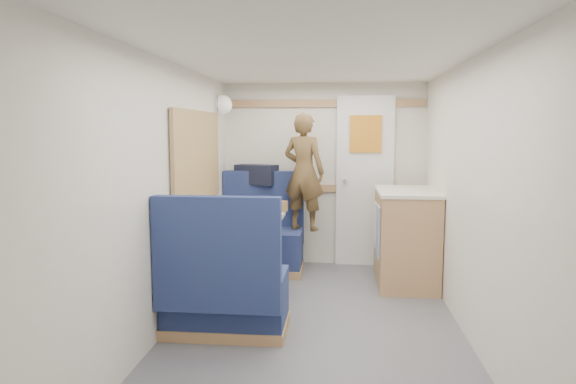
# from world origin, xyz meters

# --- Properties ---
(floor) EXTENTS (4.50, 4.50, 0.00)m
(floor) POSITION_xyz_m (0.00, 0.00, 0.00)
(floor) COLOR #515156
(floor) RESTS_ON ground
(ceiling) EXTENTS (4.50, 4.50, 0.00)m
(ceiling) POSITION_xyz_m (0.00, 0.00, 2.00)
(ceiling) COLOR silver
(ceiling) RESTS_ON wall_back
(wall_back) EXTENTS (2.20, 0.02, 2.00)m
(wall_back) POSITION_xyz_m (0.00, 2.25, 1.00)
(wall_back) COLOR silver
(wall_back) RESTS_ON floor
(wall_left) EXTENTS (0.02, 4.50, 2.00)m
(wall_left) POSITION_xyz_m (-1.10, 0.00, 1.00)
(wall_left) COLOR silver
(wall_left) RESTS_ON floor
(wall_right) EXTENTS (0.02, 4.50, 2.00)m
(wall_right) POSITION_xyz_m (1.10, 0.00, 1.00)
(wall_right) COLOR silver
(wall_right) RESTS_ON floor
(oak_trim_low) EXTENTS (2.15, 0.02, 0.08)m
(oak_trim_low) POSITION_xyz_m (0.00, 2.23, 0.85)
(oak_trim_low) COLOR olive
(oak_trim_low) RESTS_ON wall_back
(oak_trim_high) EXTENTS (2.15, 0.02, 0.08)m
(oak_trim_high) POSITION_xyz_m (0.00, 2.23, 1.78)
(oak_trim_high) COLOR olive
(oak_trim_high) RESTS_ON wall_back
(side_window) EXTENTS (0.04, 1.30, 0.72)m
(side_window) POSITION_xyz_m (-1.08, 1.00, 1.25)
(side_window) COLOR gray
(side_window) RESTS_ON wall_left
(rear_door) EXTENTS (0.62, 0.12, 1.86)m
(rear_door) POSITION_xyz_m (0.45, 2.22, 0.97)
(rear_door) COLOR white
(rear_door) RESTS_ON wall_back
(dinette_table) EXTENTS (0.62, 0.92, 0.72)m
(dinette_table) POSITION_xyz_m (-0.65, 1.00, 0.57)
(dinette_table) COLOR white
(dinette_table) RESTS_ON floor
(bench_far) EXTENTS (0.90, 0.59, 1.05)m
(bench_far) POSITION_xyz_m (-0.65, 1.86, 0.30)
(bench_far) COLOR #171F4A
(bench_far) RESTS_ON floor
(bench_near) EXTENTS (0.90, 0.59, 1.05)m
(bench_near) POSITION_xyz_m (-0.65, 0.14, 0.30)
(bench_near) COLOR #171F4A
(bench_near) RESTS_ON floor
(ledge) EXTENTS (0.90, 0.14, 0.04)m
(ledge) POSITION_xyz_m (-0.65, 2.12, 0.88)
(ledge) COLOR olive
(ledge) RESTS_ON bench_far
(dome_light) EXTENTS (0.20, 0.20, 0.20)m
(dome_light) POSITION_xyz_m (-1.04, 1.85, 1.75)
(dome_light) COLOR white
(dome_light) RESTS_ON wall_left
(galley_counter) EXTENTS (0.57, 0.92, 0.92)m
(galley_counter) POSITION_xyz_m (0.82, 1.55, 0.47)
(galley_counter) COLOR olive
(galley_counter) RESTS_ON floor
(person) EXTENTS (0.52, 0.43, 1.22)m
(person) POSITION_xyz_m (-0.19, 1.88, 1.06)
(person) COLOR brown
(person) RESTS_ON bench_far
(duffel_bag) EXTENTS (0.49, 0.34, 0.21)m
(duffel_bag) POSITION_xyz_m (-0.73, 2.12, 1.01)
(duffel_bag) COLOR black
(duffel_bag) RESTS_ON ledge
(tray) EXTENTS (0.39, 0.45, 0.02)m
(tray) POSITION_xyz_m (-0.60, 0.78, 0.73)
(tray) COLOR silver
(tray) RESTS_ON dinette_table
(orange_fruit) EXTENTS (0.07, 0.07, 0.07)m
(orange_fruit) POSITION_xyz_m (-0.45, 0.98, 0.77)
(orange_fruit) COLOR #D86809
(orange_fruit) RESTS_ON tray
(cheese_block) EXTENTS (0.12, 0.09, 0.04)m
(cheese_block) POSITION_xyz_m (-0.53, 0.71, 0.76)
(cheese_block) COLOR #F6EE8E
(cheese_block) RESTS_ON tray
(wine_glass) EXTENTS (0.08, 0.08, 0.17)m
(wine_glass) POSITION_xyz_m (-0.62, 0.88, 0.84)
(wine_glass) COLOR white
(wine_glass) RESTS_ON dinette_table
(tumbler_left) EXTENTS (0.07, 0.07, 0.11)m
(tumbler_left) POSITION_xyz_m (-0.88, 0.62, 0.78)
(tumbler_left) COLOR white
(tumbler_left) RESTS_ON dinette_table
(beer_glass) EXTENTS (0.07, 0.07, 0.10)m
(beer_glass) POSITION_xyz_m (-0.51, 0.95, 0.77)
(beer_glass) COLOR #8C4914
(beer_glass) RESTS_ON dinette_table
(pepper_grinder) EXTENTS (0.04, 0.04, 0.10)m
(pepper_grinder) POSITION_xyz_m (-0.61, 1.17, 0.77)
(pepper_grinder) COLOR black
(pepper_grinder) RESTS_ON dinette_table
(salt_grinder) EXTENTS (0.04, 0.04, 0.09)m
(salt_grinder) POSITION_xyz_m (-0.67, 1.12, 0.77)
(salt_grinder) COLOR silver
(salt_grinder) RESTS_ON dinette_table
(bread_loaf) EXTENTS (0.22, 0.28, 0.10)m
(bread_loaf) POSITION_xyz_m (-0.43, 1.31, 0.77)
(bread_loaf) COLOR olive
(bread_loaf) RESTS_ON dinette_table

